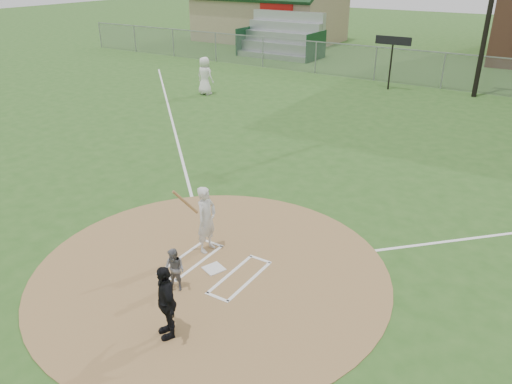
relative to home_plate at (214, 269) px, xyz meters
The scene contains 13 objects.
ground 0.10m from the home_plate, 94.46° to the right, with size 140.00×140.00×0.00m, color #2A531C.
dirt_circle 0.10m from the home_plate, 94.46° to the right, with size 8.40×8.40×0.02m, color #9B7749.
home_plate is the anchor object (origin of this frame).
foul_line_third 12.67m from the home_plate, 135.33° to the left, with size 0.10×24.00×0.01m, color white.
catcher 1.21m from the home_plate, 103.02° to the right, with size 0.49×0.38×1.01m, color slate.
umpire 2.50m from the home_plate, 75.30° to the right, with size 0.92×0.38×1.56m, color black.
ondeck_player 17.31m from the home_plate, 128.00° to the left, with size 0.99×0.64×2.02m, color white.
batters_boxes 0.06m from the home_plate, 97.95° to the left, with size 2.08×1.88×0.01m.
batter_at_plate 1.26m from the home_plate, 136.31° to the left, with size 0.73×0.97×1.78m.
outfield_fence 21.93m from the home_plate, 90.02° to the left, with size 56.08×0.08×2.03m.
bleachers 29.21m from the home_plate, 116.49° to the left, with size 6.08×3.20×3.20m.
clubhouse 37.58m from the home_plate, 118.69° to the left, with size 12.20×8.71×6.23m.
scoreboard_sign 20.40m from the home_plate, 97.11° to the left, with size 2.00×0.10×2.93m.
Camera 1 is at (6.17, -7.84, 6.71)m, focal length 35.00 mm.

